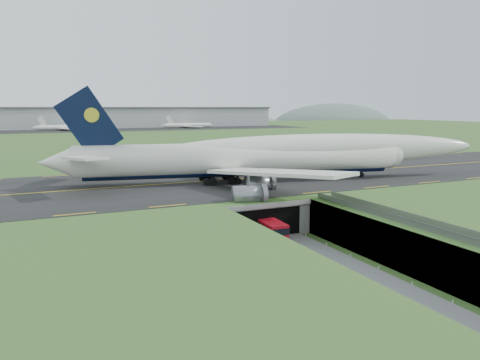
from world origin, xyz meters
name	(u,v)px	position (x,y,z in m)	size (l,w,h in m)	color
ground	(293,251)	(0.00, 0.00, 0.00)	(900.00, 900.00, 0.00)	#375B24
airfield_deck	(294,232)	(0.00, 0.00, 3.00)	(800.00, 800.00, 6.00)	gray
trench_road	(322,266)	(0.00, -7.50, 0.10)	(12.00, 75.00, 0.20)	slate
taxiway	(213,181)	(0.00, 33.00, 6.09)	(800.00, 44.00, 0.18)	black
tunnel_portal	(246,208)	(0.00, 16.71, 3.33)	(17.00, 22.30, 6.00)	gray
guideway	(452,241)	(11.00, -19.11, 5.32)	(3.00, 53.00, 7.05)	#A8A8A3
jumbo_jet	(274,156)	(11.88, 27.83, 11.45)	(94.40, 59.97, 20.24)	white
shuttle_tram	(270,230)	(-0.63, 6.48, 1.83)	(3.60, 8.41, 3.34)	red
cargo_terminal	(78,118)	(-0.12, 299.41, 13.96)	(320.00, 67.00, 15.60)	#B2B2B2
distant_hills	(131,132)	(64.38, 430.00, -4.00)	(700.00, 91.00, 60.00)	slate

